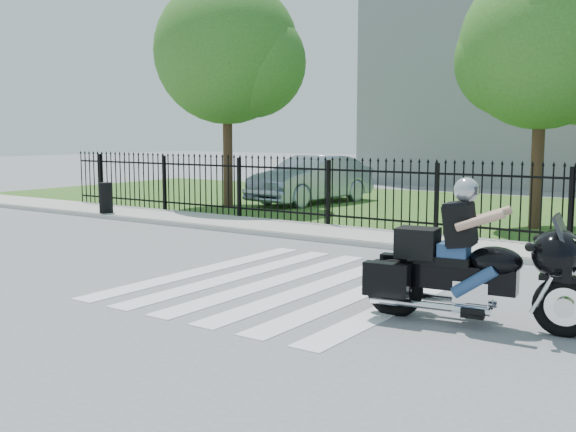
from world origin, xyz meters
The scene contains 12 objects.
ground centered at (0.00, 0.00, 0.00)m, with size 120.00×120.00×0.00m, color slate.
crosswalk centered at (0.00, 0.00, 0.01)m, with size 5.00×5.50×0.01m, color silver, non-canonical shape.
sidewalk centered at (0.00, 5.00, 0.06)m, with size 40.00×2.00×0.12m, color #ADAAA3.
curb centered at (0.00, 4.00, 0.06)m, with size 40.00×0.12×0.12m, color #ADAAA3.
grass_strip centered at (0.00, 12.00, 0.01)m, with size 40.00×12.00×0.02m, color #2B5A1F.
iron_fence centered at (0.00, 6.00, 0.90)m, with size 26.00×0.04×1.80m.
tree_left centered at (-8.50, 8.50, 5.17)m, with size 4.80×4.80×7.58m.
tree_mid centered at (1.50, 9.00, 4.67)m, with size 4.20×4.20×6.78m.
building_tall centered at (-3.00, 26.00, 6.00)m, with size 15.00×10.00×12.00m, color gray.
motorcycle_rider centered at (3.17, -0.60, 0.81)m, with size 2.98×1.17×1.97m.
parked_car centered at (-6.76, 11.01, 0.86)m, with size 1.78×5.11×1.68m, color #92A0B8.
litter_bin centered at (-9.76, 4.32, 0.57)m, with size 0.40×0.40×0.91m, color black.
Camera 1 is at (6.16, -9.04, 2.50)m, focal length 42.00 mm.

